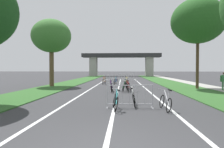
% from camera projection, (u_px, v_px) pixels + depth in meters
% --- Properties ---
extents(grass_verge_left, '(3.38, 54.65, 0.05)m').
position_uv_depth(grass_verge_left, '(74.00, 82.00, 26.84)').
color(grass_verge_left, '#2D5B26').
rests_on(grass_verge_left, ground).
extents(grass_verge_right, '(3.38, 54.65, 0.05)m').
position_uv_depth(grass_verge_right, '(167.00, 82.00, 26.18)').
color(grass_verge_right, '#2D5B26').
rests_on(grass_verge_right, ground).
extents(sidewalk_path_right, '(1.76, 54.65, 0.08)m').
position_uv_depth(sidewalk_path_right, '(187.00, 82.00, 26.05)').
color(sidewalk_path_right, '#9E9B93').
rests_on(sidewalk_path_right, ground).
extents(lane_stripe_center, '(0.14, 31.62, 0.01)m').
position_uv_depth(lane_stripe_center, '(119.00, 87.00, 19.97)').
color(lane_stripe_center, silver).
rests_on(lane_stripe_center, ground).
extents(lane_stripe_right_lane, '(0.14, 31.62, 0.01)m').
position_uv_depth(lane_stripe_right_lane, '(144.00, 87.00, 19.84)').
color(lane_stripe_right_lane, silver).
rests_on(lane_stripe_right_lane, ground).
extents(lane_stripe_left_lane, '(0.14, 31.62, 0.01)m').
position_uv_depth(lane_stripe_left_lane, '(94.00, 87.00, 20.11)').
color(lane_stripe_left_lane, silver).
rests_on(lane_stripe_left_lane, ground).
extents(overpass_bridge, '(19.06, 3.26, 5.58)m').
position_uv_depth(overpass_bridge, '(121.00, 60.00, 49.19)').
color(overpass_bridge, '#2D2D30').
rests_on(overpass_bridge, ground).
extents(tree_left_pine_near, '(3.94, 3.94, 6.79)m').
position_uv_depth(tree_left_pine_near, '(51.00, 36.00, 20.23)').
color(tree_left_pine_near, brown).
rests_on(tree_left_pine_near, ground).
extents(tree_right_oak_near, '(4.64, 4.64, 7.96)m').
position_uv_depth(tree_right_oak_near, '(198.00, 21.00, 17.59)').
color(tree_right_oak_near, '#4C3823').
rests_on(tree_right_oak_near, ground).
extents(crowd_barrier_nearest, '(2.11, 0.51, 1.05)m').
position_uv_depth(crowd_barrier_nearest, '(130.00, 97.00, 9.07)').
color(crowd_barrier_nearest, '#ADADB2').
rests_on(crowd_barrier_nearest, ground).
extents(crowd_barrier_second, '(2.12, 0.56, 1.05)m').
position_uv_depth(crowd_barrier_second, '(123.00, 85.00, 16.01)').
color(crowd_barrier_second, '#ADADB2').
rests_on(crowd_barrier_second, ground).
extents(crowd_barrier_third, '(2.10, 0.46, 1.05)m').
position_uv_depth(crowd_barrier_third, '(116.00, 80.00, 22.98)').
color(crowd_barrier_third, '#ADADB2').
rests_on(crowd_barrier_third, ground).
extents(crowd_barrier_fourth, '(2.11, 0.49, 1.05)m').
position_uv_depth(crowd_barrier_fourth, '(127.00, 78.00, 29.83)').
color(crowd_barrier_fourth, '#ADADB2').
rests_on(crowd_barrier_fourth, ground).
extents(bicycle_teal_0, '(0.47, 1.62, 0.90)m').
position_uv_depth(bicycle_teal_0, '(116.00, 101.00, 8.70)').
color(bicycle_teal_0, black).
rests_on(bicycle_teal_0, ground).
extents(bicycle_white_1, '(0.44, 1.62, 0.94)m').
position_uv_depth(bicycle_white_1, '(134.00, 98.00, 9.63)').
color(bicycle_white_1, black).
rests_on(bicycle_white_1, ground).
extents(bicycle_purple_2, '(0.54, 1.70, 1.03)m').
position_uv_depth(bicycle_purple_2, '(112.00, 87.00, 15.52)').
color(bicycle_purple_2, black).
rests_on(bicycle_purple_2, ground).
extents(bicycle_blue_3, '(0.50, 1.78, 1.01)m').
position_uv_depth(bicycle_blue_3, '(116.00, 81.00, 23.52)').
color(bicycle_blue_3, black).
rests_on(bicycle_blue_3, ground).
extents(bicycle_red_4, '(0.64, 1.73, 0.98)m').
position_uv_depth(bicycle_red_4, '(129.00, 87.00, 15.56)').
color(bicycle_red_4, black).
rests_on(bicycle_red_4, ground).
extents(bicycle_silver_5, '(0.55, 1.65, 0.92)m').
position_uv_depth(bicycle_silver_5, '(165.00, 102.00, 8.60)').
color(bicycle_silver_5, black).
rests_on(bicycle_silver_5, ground).
extents(bicycle_orange_6, '(0.43, 1.72, 0.98)m').
position_uv_depth(bicycle_orange_6, '(104.00, 81.00, 23.47)').
color(bicycle_orange_6, black).
rests_on(bicycle_orange_6, ground).
extents(bicycle_yellow_7, '(0.53, 1.72, 0.94)m').
position_uv_depth(bicycle_yellow_7, '(127.00, 81.00, 23.47)').
color(bicycle_yellow_7, black).
rests_on(bicycle_yellow_7, ground).
extents(bicycle_green_8, '(0.57, 1.66, 1.01)m').
position_uv_depth(bicycle_green_8, '(124.00, 87.00, 15.63)').
color(bicycle_green_8, black).
rests_on(bicycle_green_8, ground).
extents(bicycle_black_9, '(0.56, 1.69, 0.98)m').
position_uv_depth(bicycle_black_9, '(127.00, 86.00, 16.40)').
color(bicycle_black_9, black).
rests_on(bicycle_black_9, ground).
extents(bicycle_teal_10, '(0.50, 1.66, 0.99)m').
position_uv_depth(bicycle_teal_10, '(115.00, 82.00, 22.53)').
color(bicycle_teal_10, black).
rests_on(bicycle_teal_10, ground).
extents(pedestrian_waiting, '(0.55, 0.34, 1.53)m').
position_uv_depth(pedestrian_waiting, '(224.00, 80.00, 16.02)').
color(pedestrian_waiting, '#33723F').
rests_on(pedestrian_waiting, ground).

